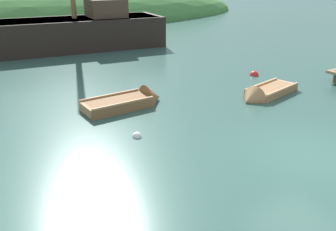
# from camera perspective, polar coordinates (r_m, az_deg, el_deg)

# --- Properties ---
(ground_plane) EXTENTS (120.00, 120.00, 0.00)m
(ground_plane) POSITION_cam_1_polar(r_m,az_deg,el_deg) (10.57, 21.20, -5.73)
(ground_plane) COLOR #33564C
(sailing_ship) EXTENTS (18.23, 5.64, 11.38)m
(sailing_ship) POSITION_cam_1_polar(r_m,az_deg,el_deg) (23.77, -19.41, 11.11)
(sailing_ship) COLOR black
(sailing_ship) RESTS_ON ground
(rowboat_near_dock) EXTENTS (3.06, 1.22, 1.11)m
(rowboat_near_dock) POSITION_cam_1_polar(r_m,az_deg,el_deg) (13.38, -6.06, 1.99)
(rowboat_near_dock) COLOR brown
(rowboat_near_dock) RESTS_ON ground
(rowboat_far) EXTENTS (3.14, 1.59, 0.99)m
(rowboat_far) POSITION_cam_1_polar(r_m,az_deg,el_deg) (14.84, 14.91, 3.22)
(rowboat_far) COLOR #9E7047
(rowboat_far) RESTS_ON ground
(buoy_red) EXTENTS (0.42, 0.42, 0.42)m
(buoy_red) POSITION_cam_1_polar(r_m,az_deg,el_deg) (17.83, 13.38, 6.18)
(buoy_red) COLOR red
(buoy_red) RESTS_ON ground
(buoy_white) EXTENTS (0.29, 0.29, 0.29)m
(buoy_white) POSITION_cam_1_polar(r_m,az_deg,el_deg) (10.92, -4.91, -3.33)
(buoy_white) COLOR white
(buoy_white) RESTS_ON ground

